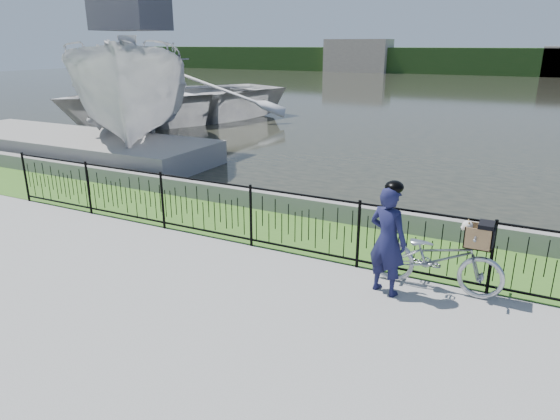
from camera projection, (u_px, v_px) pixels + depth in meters
The scene contains 12 objects.
ground at pixel (256, 295), 7.29m from camera, with size 120.00×120.00×0.00m, color gray.
grass_strip at pixel (323, 237), 9.48m from camera, with size 60.00×2.00×0.01m, color #3D6E22.
water at pixel (487, 95), 35.16m from camera, with size 120.00×120.00×0.00m, color #29291F.
quay_wall at pixel (342, 212), 10.26m from camera, with size 60.00×0.30×0.40m, color gray.
fence at pixel (302, 225), 8.45m from camera, with size 14.00×0.06×1.15m, color black, non-canonical shape.
far_treeline at pixel (513, 62), 57.49m from camera, with size 120.00×6.00×3.00m, color #244119.
far_building_left at pixel (358, 56), 63.40m from camera, with size 8.00×4.00×4.00m, color #AA9A88.
dock at pixel (71, 146), 16.13m from camera, with size 10.00×3.00×0.70m, color gray.
bicycle_rig at pixel (437, 257), 7.32m from camera, with size 1.91×0.67×1.17m.
cyclist at pixel (388, 239), 7.13m from camera, with size 0.69×0.56×1.70m.
boat_near at pixel (137, 91), 16.83m from camera, with size 8.69×9.76×5.49m.
boat_far at pixel (174, 97), 23.17m from camera, with size 11.55×13.11×2.25m.
Camera 1 is at (3.28, -5.64, 3.50)m, focal length 32.00 mm.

